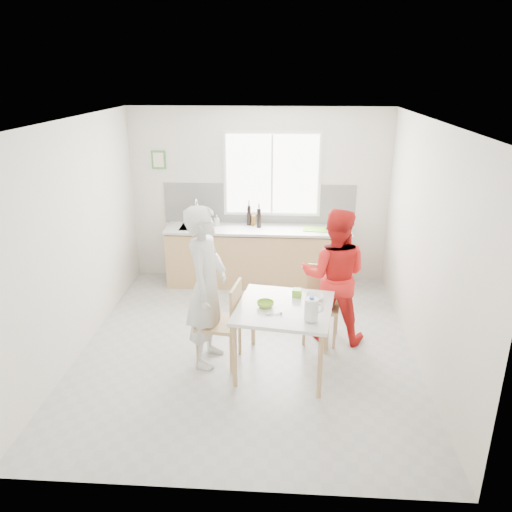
% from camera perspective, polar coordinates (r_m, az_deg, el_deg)
% --- Properties ---
extents(ground, '(4.50, 4.50, 0.00)m').
position_cam_1_polar(ground, '(6.24, -0.94, -10.28)').
color(ground, '#B7B7B2').
rests_on(ground, ground).
extents(room_shell, '(4.50, 4.50, 4.50)m').
position_cam_1_polar(room_shell, '(5.59, -1.04, 4.39)').
color(room_shell, silver).
rests_on(room_shell, ground).
extents(window, '(1.50, 0.06, 1.30)m').
position_cam_1_polar(window, '(7.73, 1.85, 9.32)').
color(window, white).
rests_on(window, room_shell).
extents(backsplash, '(3.00, 0.02, 0.65)m').
position_cam_1_polar(backsplash, '(7.85, 0.35, 5.96)').
color(backsplash, white).
rests_on(backsplash, room_shell).
extents(picture_frame, '(0.22, 0.03, 0.28)m').
position_cam_1_polar(picture_frame, '(7.95, -11.08, 10.74)').
color(picture_frame, '#438B3F').
rests_on(picture_frame, room_shell).
extents(kitchen_counter, '(2.84, 0.64, 1.37)m').
position_cam_1_polar(kitchen_counter, '(7.82, 0.18, -0.31)').
color(kitchen_counter, tan).
rests_on(kitchen_counter, ground).
extents(dining_table, '(1.16, 1.16, 0.78)m').
position_cam_1_polar(dining_table, '(5.49, 3.24, -6.52)').
color(dining_table, silver).
rests_on(dining_table, ground).
extents(chair_left, '(0.52, 0.52, 0.99)m').
position_cam_1_polar(chair_left, '(5.69, -3.57, -7.30)').
color(chair_left, tan).
rests_on(chair_left, ground).
extents(chair_far, '(0.49, 0.49, 0.94)m').
position_cam_1_polar(chair_far, '(6.27, 7.57, -4.98)').
color(chair_far, tan).
rests_on(chair_far, ground).
extents(person_white, '(0.54, 0.74, 1.86)m').
position_cam_1_polar(person_white, '(5.58, -5.68, -3.54)').
color(person_white, silver).
rests_on(person_white, ground).
extents(person_red, '(0.91, 0.75, 1.69)m').
position_cam_1_polar(person_red, '(6.13, 8.91, -2.28)').
color(person_red, red).
rests_on(person_red, ground).
extents(bowl_green, '(0.21, 0.21, 0.06)m').
position_cam_1_polar(bowl_green, '(5.43, 1.08, -5.53)').
color(bowl_green, '#82BD2B').
rests_on(bowl_green, dining_table).
extents(bowl_white, '(0.22, 0.22, 0.05)m').
position_cam_1_polar(bowl_white, '(5.64, 6.69, -4.71)').
color(bowl_white, white).
rests_on(bowl_white, dining_table).
extents(milk_jug, '(0.20, 0.14, 0.26)m').
position_cam_1_polar(milk_jug, '(5.11, 6.39, -6.05)').
color(milk_jug, white).
rests_on(milk_jug, dining_table).
extents(green_box, '(0.11, 0.11, 0.09)m').
position_cam_1_polar(green_box, '(5.67, 4.71, -4.22)').
color(green_box, '#79C12C').
rests_on(green_box, dining_table).
extents(spoon, '(0.16, 0.04, 0.01)m').
position_cam_1_polar(spoon, '(5.27, 2.01, -6.63)').
color(spoon, '#A5A5AA').
rests_on(spoon, dining_table).
extents(cutting_board, '(0.38, 0.29, 0.01)m').
position_cam_1_polar(cutting_board, '(7.63, 6.77, 3.05)').
color(cutting_board, '#6DBB2B').
rests_on(cutting_board, kitchen_counter).
extents(wine_bottle_a, '(0.07, 0.07, 0.32)m').
position_cam_1_polar(wine_bottle_a, '(7.77, -0.80, 4.70)').
color(wine_bottle_a, black).
rests_on(wine_bottle_a, kitchen_counter).
extents(wine_bottle_b, '(0.07, 0.07, 0.30)m').
position_cam_1_polar(wine_bottle_b, '(7.66, 0.34, 4.37)').
color(wine_bottle_b, black).
rests_on(wine_bottle_b, kitchen_counter).
extents(jar_amber, '(0.06, 0.06, 0.16)m').
position_cam_1_polar(jar_amber, '(7.77, -0.28, 4.08)').
color(jar_amber, brown).
rests_on(jar_amber, kitchen_counter).
extents(soap_bottle, '(0.10, 0.10, 0.17)m').
position_cam_1_polar(soap_bottle, '(7.78, -4.51, 4.09)').
color(soap_bottle, '#999999').
rests_on(soap_bottle, kitchen_counter).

